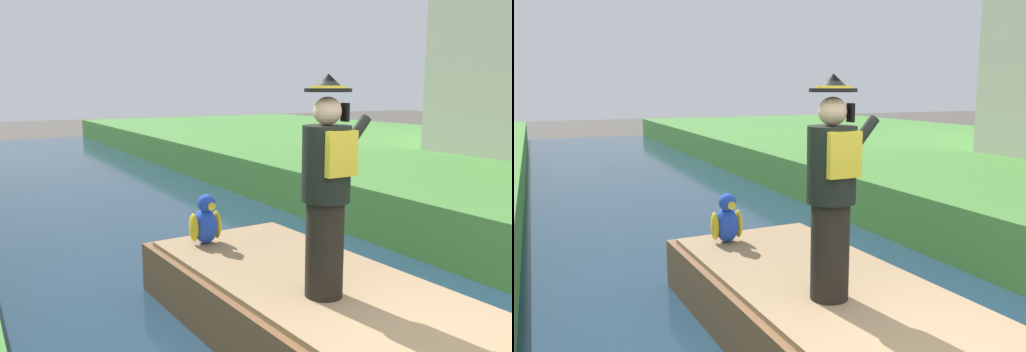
# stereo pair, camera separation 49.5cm
# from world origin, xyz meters

# --- Properties ---
(boat) EXTENTS (1.98, 4.27, 0.61)m
(boat) POSITION_xyz_m (0.00, 1.55, 0.40)
(boat) COLOR brown
(boat) RESTS_ON canal_water
(person_pirate) EXTENTS (0.61, 0.42, 1.85)m
(person_pirate) POSITION_xyz_m (-0.17, 1.20, 1.64)
(person_pirate) COLOR black
(person_pirate) RESTS_ON boat
(parrot_plush) EXTENTS (0.36, 0.35, 0.57)m
(parrot_plush) POSITION_xyz_m (-0.41, 3.09, 0.95)
(parrot_plush) COLOR blue
(parrot_plush) RESTS_ON boat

